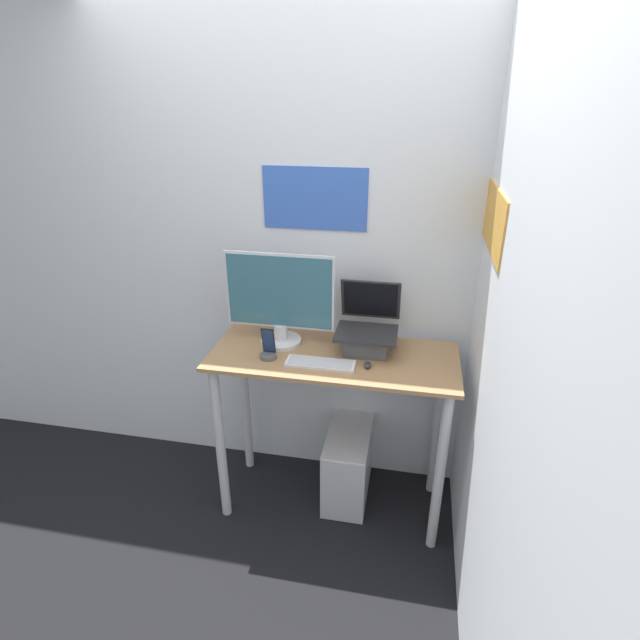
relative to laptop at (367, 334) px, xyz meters
The scene contains 10 objects.
ground_plane 1.08m from the laptop, 113.85° to the right, with size 12.00×12.00×0.00m, color black.
wall_back 0.41m from the laptop, 120.95° to the left, with size 6.00×0.06×2.60m.
wall_side_right 0.69m from the laptop, 32.24° to the right, with size 0.06×6.00×2.60m.
desk 0.34m from the laptop, 149.88° to the right, with size 1.20×0.50×0.93m.
laptop is the anchor object (origin of this frame).
monitor 0.45m from the laptop, behind, with size 0.54×0.20×0.47m.
keyboard 0.28m from the laptop, 134.86° to the right, with size 0.32×0.10×0.02m.
mouse 0.19m from the laptop, 82.02° to the right, with size 0.03×0.05×0.02m.
cell_phone 0.48m from the laptop, 159.04° to the right, with size 0.08×0.08×0.15m.
computer_tower 0.82m from the laptop, behind, with size 0.23×0.47×0.41m.
Camera 1 is at (0.35, -1.84, 2.09)m, focal length 28.00 mm.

